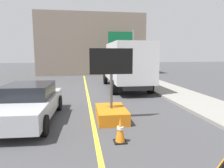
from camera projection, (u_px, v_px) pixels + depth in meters
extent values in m
cube|color=yellow|center=(97.00, 141.00, 5.93)|extent=(0.14, 36.00, 0.01)
cube|color=orange|center=(111.00, 114.00, 7.83)|extent=(1.12, 1.81, 0.45)
cylinder|color=#4C4C4C|center=(111.00, 91.00, 7.70)|extent=(0.10, 0.10, 1.30)
cube|color=black|center=(111.00, 61.00, 7.54)|extent=(1.60, 0.10, 0.95)
sphere|color=yellow|center=(126.00, 61.00, 7.67)|extent=(0.09, 0.09, 0.09)
sphere|color=yellow|center=(118.00, 61.00, 7.62)|extent=(0.09, 0.09, 0.09)
sphere|color=yellow|center=(110.00, 61.00, 7.58)|extent=(0.09, 0.09, 0.09)
sphere|color=yellow|center=(102.00, 61.00, 7.54)|extent=(0.09, 0.09, 0.09)
sphere|color=yellow|center=(97.00, 56.00, 7.49)|extent=(0.09, 0.09, 0.09)
sphere|color=yellow|center=(97.00, 66.00, 7.54)|extent=(0.09, 0.09, 0.09)
cube|color=black|center=(125.00, 80.00, 14.93)|extent=(1.73, 7.12, 0.25)
cube|color=silver|center=(119.00, 64.00, 17.27)|extent=(2.43, 2.01, 1.90)
cube|color=silver|center=(129.00, 62.00, 13.66)|extent=(2.44, 4.85, 2.52)
cylinder|color=black|center=(105.00, 79.00, 17.14)|extent=(0.29, 0.90, 0.90)
cylinder|color=black|center=(132.00, 78.00, 17.48)|extent=(0.29, 0.90, 0.90)
cylinder|color=black|center=(114.00, 87.00, 12.69)|extent=(0.29, 0.90, 0.90)
cylinder|color=black|center=(150.00, 86.00, 13.03)|extent=(0.29, 0.90, 0.90)
cube|color=silver|center=(28.00, 106.00, 7.58)|extent=(2.10, 4.55, 0.60)
cube|color=black|center=(29.00, 90.00, 7.72)|extent=(1.75, 2.09, 0.50)
cylinder|color=black|center=(44.00, 125.00, 6.26)|extent=(0.25, 0.67, 0.66)
cylinder|color=black|center=(59.00, 103.00, 9.16)|extent=(0.25, 0.67, 0.66)
cylinder|color=black|center=(17.00, 104.00, 8.98)|extent=(0.25, 0.67, 0.66)
cylinder|color=gray|center=(133.00, 54.00, 22.00)|extent=(0.18, 0.18, 5.00)
cube|color=#0F6033|center=(120.00, 38.00, 21.57)|extent=(2.60, 0.10, 1.30)
cube|color=white|center=(120.00, 38.00, 21.60)|extent=(1.82, 0.04, 0.18)
cube|color=gray|center=(90.00, 45.00, 27.09)|extent=(12.76, 7.55, 7.22)
cube|color=black|center=(120.00, 142.00, 5.86)|extent=(0.36, 0.36, 0.03)
cone|color=orange|center=(120.00, 129.00, 5.80)|extent=(0.28, 0.28, 0.71)
cylinder|color=white|center=(120.00, 128.00, 5.80)|extent=(0.19, 0.19, 0.08)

